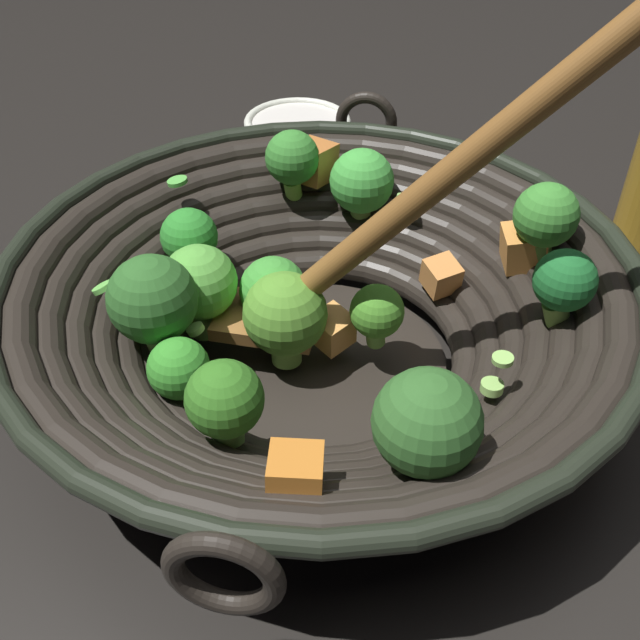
# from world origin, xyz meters

# --- Properties ---
(ground_plane) EXTENTS (4.00, 4.00, 0.00)m
(ground_plane) POSITION_xyz_m (0.00, 0.00, 0.00)
(ground_plane) COLOR black
(wok) EXTENTS (0.42, 0.44, 0.30)m
(wok) POSITION_xyz_m (-0.00, 0.00, 0.06)
(wok) COLOR black
(wok) RESTS_ON ground
(prep_bowl) EXTENTS (0.11, 0.11, 0.05)m
(prep_bowl) POSITION_xyz_m (0.04, 0.32, 0.02)
(prep_bowl) COLOR silver
(prep_bowl) RESTS_ON ground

